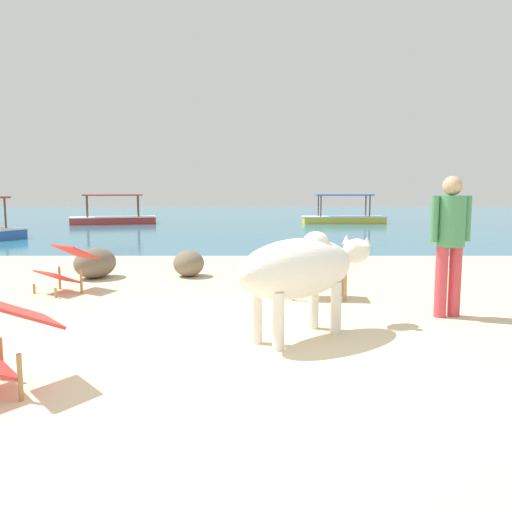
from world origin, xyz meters
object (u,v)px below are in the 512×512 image
bottle (316,254)px  boat_red (115,218)px  boat_yellow (345,217)px  person_standing (452,235)px  deck_chair_near (2,340)px  deck_chair_far (68,265)px  cow (303,269)px  low_bench_table (320,270)px

bottle → boat_red: (-7.08, 15.78, -0.34)m
bottle → boat_yellow: size_ratio=0.08×
bottle → person_standing: person_standing is taller
deck_chair_near → boat_yellow: bearing=-145.7°
boat_yellow → deck_chair_far: bearing=-114.2°
cow → deck_chair_far: bearing=102.0°
bottle → deck_chair_near: (-2.64, -3.37, -0.21)m
deck_chair_far → boat_red: boat_red is taller
boat_yellow → boat_red: bearing=-179.3°
cow → deck_chair_near: bearing=169.7°
person_standing → boat_yellow: bearing=-19.5°
low_bench_table → boat_yellow: bearing=83.5°
deck_chair_near → person_standing: (4.07, 2.26, 0.56)m
bottle → deck_chair_far: size_ratio=0.32×
boat_red → bottle: bearing=-81.4°
low_bench_table → deck_chair_near: (-2.70, -3.29, -0.01)m
person_standing → deck_chair_near: bearing=105.2°
deck_chair_near → person_standing: 4.69m
deck_chair_far → boat_yellow: (6.65, 15.78, -0.13)m
deck_chair_far → bottle: bearing=119.4°
deck_chair_near → deck_chair_far: size_ratio=1.00×
boat_red → boat_yellow: 10.20m
low_bench_table → deck_chair_far: 3.61m
boat_yellow → cow: bearing=-102.2°
cow → person_standing: person_standing is taller
low_bench_table → person_standing: person_standing is taller
low_bench_table → boat_yellow: (3.07, 16.23, -0.14)m
deck_chair_near → boat_red: 19.66m
deck_chair_far → person_standing: person_standing is taller
low_bench_table → boat_red: (-7.13, 15.86, -0.14)m
bottle → deck_chair_near: bearing=-128.1°
low_bench_table → boat_red: 17.39m
bottle → boat_yellow: boat_yellow is taller
deck_chair_near → boat_yellow: boat_yellow is taller
bottle → deck_chair_far: bottle is taller
deck_chair_far → person_standing: (4.95, -1.48, 0.56)m
cow → boat_red: size_ratio=0.43×
deck_chair_far → deck_chair_near: bearing=48.8°
deck_chair_far → boat_red: (-3.55, 15.41, -0.13)m
deck_chair_near → deck_chair_far: (-0.89, 3.74, 0.00)m
low_bench_table → bottle: bearing=128.3°
deck_chair_near → boat_red: (-4.44, 19.15, -0.13)m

